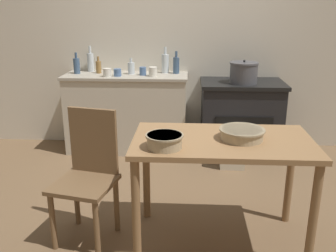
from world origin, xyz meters
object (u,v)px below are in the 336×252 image
at_px(work_table, 222,155).
at_px(bottle_center, 165,63).
at_px(mixing_bowl_small, 164,140).
at_px(bottle_center_left, 77,65).
at_px(cup_right, 143,71).
at_px(cup_mid_right, 118,73).
at_px(bottle_far_left, 99,67).
at_px(cup_end_right, 107,72).
at_px(stove, 240,118).
at_px(bottle_center_right, 131,68).
at_px(mixing_bowl_large, 242,133).
at_px(flour_sack, 232,150).
at_px(bottle_left, 176,65).
at_px(cup_far_right, 153,72).
at_px(stock_pot, 244,73).
at_px(bottle_mid_left, 91,62).
at_px(chair, 88,172).

bearing_deg(work_table, bottle_center, 105.04).
relative_size(mixing_bowl_small, bottle_center_left, 1.00).
bearing_deg(cup_right, cup_mid_right, -163.52).
relative_size(work_table, bottle_far_left, 6.33).
distance_m(cup_mid_right, cup_end_right, 0.11).
bearing_deg(mixing_bowl_small, stove, 68.98).
bearing_deg(bottle_center_right, cup_end_right, -144.34).
bearing_deg(mixing_bowl_large, flour_sack, 85.36).
distance_m(mixing_bowl_small, bottle_left, 2.04).
height_order(work_table, bottle_center_right, bottle_center_right).
bearing_deg(cup_far_right, cup_end_right, -174.28).
bearing_deg(cup_right, work_table, -66.70).
relative_size(work_table, cup_end_right, 13.41).
distance_m(stock_pot, mixing_bowl_large, 1.64).
relative_size(mixing_bowl_large, bottle_center_left, 1.27).
relative_size(bottle_center_left, cup_right, 2.65).
relative_size(flour_sack, bottle_center_right, 2.13).
bearing_deg(bottle_center_left, bottle_far_left, 10.00).
relative_size(work_table, mixing_bowl_small, 5.05).
distance_m(stock_pot, cup_end_right, 1.46).
relative_size(bottle_center_right, cup_mid_right, 2.15).
bearing_deg(bottle_far_left, bottle_mid_left, 137.27).
bearing_deg(mixing_bowl_large, bottle_center_right, 119.45).
bearing_deg(cup_far_right, chair, -100.67).
distance_m(flour_sack, bottle_center_right, 1.44).
bearing_deg(bottle_center_right, flour_sack, -23.97).
xyz_separation_m(stove, bottle_far_left, (-1.61, 0.11, 0.54)).
height_order(flour_sack, bottle_mid_left, bottle_mid_left).
relative_size(bottle_center_right, cup_end_right, 1.99).
bearing_deg(cup_mid_right, bottle_mid_left, 142.14).
bearing_deg(chair, bottle_left, 85.56).
distance_m(flour_sack, mixing_bowl_large, 1.44).
distance_m(bottle_left, cup_right, 0.39).
relative_size(bottle_center_left, cup_mid_right, 2.86).
distance_m(work_table, bottle_left, 1.92).
relative_size(flour_sack, cup_end_right, 4.24).
height_order(bottle_far_left, cup_mid_right, bottle_far_left).
xyz_separation_m(flour_sack, cup_far_right, (-0.85, 0.37, 0.75)).
distance_m(chair, bottle_mid_left, 2.02).
bearing_deg(stock_pot, bottle_mid_left, 169.94).
height_order(flour_sack, cup_end_right, cup_end_right).
distance_m(chair, bottle_left, 1.97).
height_order(work_table, bottle_center_left, bottle_center_left).
height_order(chair, bottle_center_right, bottle_center_right).
xyz_separation_m(stock_pot, bottle_center_right, (-1.23, 0.16, 0.01)).
relative_size(mixing_bowl_small, bottle_left, 0.95).
relative_size(bottle_left, bottle_center_left, 1.06).
xyz_separation_m(chair, cup_mid_right, (-0.08, 1.62, 0.43)).
bearing_deg(cup_mid_right, cup_right, 16.48).
relative_size(chair, bottle_mid_left, 3.21).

